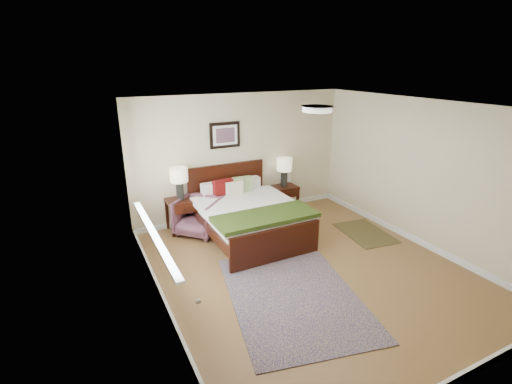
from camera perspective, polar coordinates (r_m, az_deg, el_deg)
floor at (r=5.97m, az=8.09°, el=-11.64°), size 5.00×5.00×0.00m
back_wall at (r=7.52m, az=-2.31°, el=5.47°), size 4.50×0.04×2.50m
front_wall at (r=3.88m, az=30.80°, el=-11.42°), size 4.50×0.04×2.50m
left_wall at (r=4.59m, az=-15.03°, el=-4.53°), size 0.04×5.00×2.50m
right_wall at (r=6.94m, az=24.12°, el=2.57°), size 0.04×5.00×2.50m
ceiling at (r=5.16m, az=9.43°, el=12.93°), size 4.50×5.00×0.02m
window at (r=5.20m, az=-16.24°, el=-0.30°), size 0.11×2.72×1.32m
door at (r=3.21m, az=-7.23°, el=-19.03°), size 0.06×1.00×2.18m
ceil_fixture at (r=5.16m, az=9.41°, el=12.54°), size 0.44×0.44×0.08m
bed at (r=6.71m, az=-1.29°, el=-2.81°), size 1.73×2.09×1.13m
wall_art at (r=7.26m, az=-4.80°, el=8.71°), size 0.62×0.05×0.50m
nightstand_left at (r=7.08m, az=-11.41°, el=-2.14°), size 0.53×0.47×0.63m
nightstand_right at (r=7.97m, az=4.32°, el=-0.56°), size 0.56×0.42×0.55m
lamp_left at (r=6.92m, az=-11.75°, el=2.14°), size 0.32×0.32×0.61m
lamp_right at (r=7.79m, az=4.38°, el=3.84°), size 0.32×0.32×0.61m
armchair at (r=6.98m, az=-8.85°, el=-3.69°), size 1.06×1.06×0.69m
rug_persian at (r=5.34m, az=5.77°, el=-15.59°), size 2.16×2.70×0.01m
rug_navy at (r=7.33m, az=16.46°, el=-6.05°), size 0.89×1.22×0.01m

